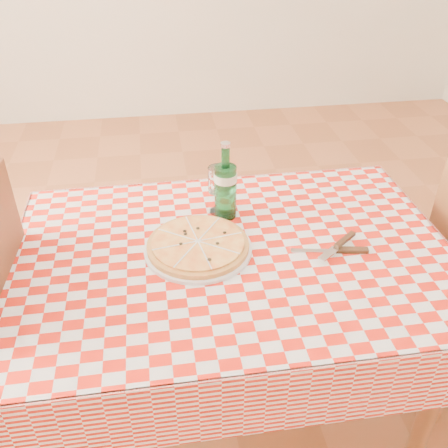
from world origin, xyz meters
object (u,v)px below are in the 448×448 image
object	(u,v)px
dining_table	(233,277)
wine_glass	(218,190)
water_bottle	(225,181)
pizza_plate	(198,245)

from	to	relation	value
dining_table	wine_glass	world-z (taller)	wine_glass
dining_table	water_bottle	bearing A→B (deg)	88.41
wine_glass	pizza_plate	bearing A→B (deg)	-113.94
dining_table	wine_glass	xyz separation A→B (m)	(-0.01, 0.22, 0.18)
water_bottle	wine_glass	world-z (taller)	water_bottle
pizza_plate	water_bottle	distance (m)	0.23
water_bottle	dining_table	bearing A→B (deg)	-91.59
pizza_plate	dining_table	bearing A→B (deg)	-12.15
water_bottle	wine_glass	bearing A→B (deg)	125.44
pizza_plate	wine_glass	world-z (taller)	wine_glass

